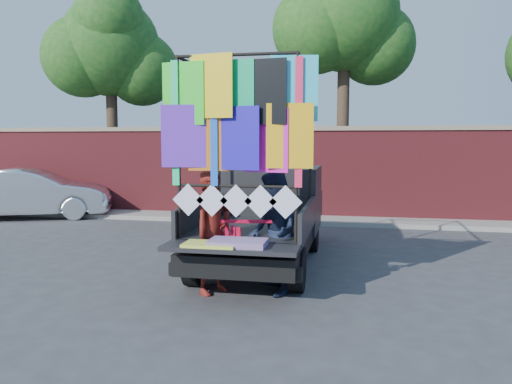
% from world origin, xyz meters
% --- Properties ---
extents(ground, '(90.00, 90.00, 0.00)m').
position_xyz_m(ground, '(0.00, 0.00, 0.00)').
color(ground, '#38383A').
rests_on(ground, ground).
extents(brick_wall, '(30.00, 0.45, 2.61)m').
position_xyz_m(brick_wall, '(0.00, 7.00, 1.33)').
color(brick_wall, maroon).
rests_on(brick_wall, ground).
extents(curb, '(30.00, 1.20, 0.12)m').
position_xyz_m(curb, '(0.00, 6.30, 0.06)').
color(curb, gray).
rests_on(curb, ground).
extents(tree_left, '(4.20, 3.30, 7.05)m').
position_xyz_m(tree_left, '(-6.48, 8.12, 5.12)').
color(tree_left, '#38281C').
rests_on(tree_left, ground).
extents(tree_mid, '(4.20, 3.30, 7.73)m').
position_xyz_m(tree_mid, '(1.02, 8.12, 5.70)').
color(tree_mid, '#38281C').
rests_on(tree_mid, ground).
extents(pickup_truck, '(2.15, 5.39, 3.40)m').
position_xyz_m(pickup_truck, '(-0.23, 2.14, 0.86)').
color(pickup_truck, black).
rests_on(pickup_truck, ground).
extents(sedan, '(4.53, 2.96, 1.41)m').
position_xyz_m(sedan, '(-7.64, 5.51, 0.71)').
color(sedan, silver).
rests_on(sedan, ground).
extents(woman, '(0.70, 0.78, 1.80)m').
position_xyz_m(woman, '(-0.63, -0.26, 0.90)').
color(woman, maroon).
rests_on(woman, ground).
extents(man, '(0.97, 1.07, 1.80)m').
position_xyz_m(man, '(0.24, -0.14, 0.90)').
color(man, '#151E36').
rests_on(man, ground).
extents(streamer_bundle, '(1.03, 0.22, 0.71)m').
position_xyz_m(streamer_bundle, '(-0.31, -0.21, 0.86)').
color(streamer_bundle, red).
rests_on(streamer_bundle, ground).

